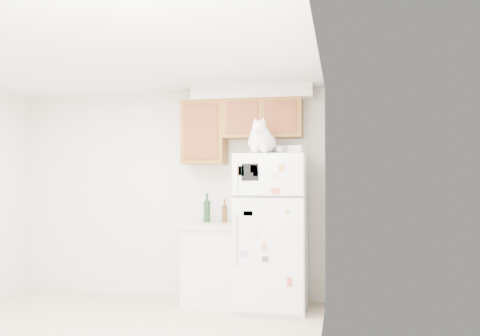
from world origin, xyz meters
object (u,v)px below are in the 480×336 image
(base_counter, at_px, (213,263))
(bottle_green, at_px, (207,207))
(bottle_amber, at_px, (225,211))
(refrigerator, at_px, (272,231))
(storage_box_back, at_px, (281,150))
(cat, at_px, (262,140))
(storage_box_front, at_px, (296,150))

(base_counter, relative_size, bottle_green, 2.67)
(base_counter, relative_size, bottle_amber, 3.35)
(refrigerator, xyz_separation_m, storage_box_back, (0.09, 0.11, 0.90))
(base_counter, relative_size, cat, 1.74)
(storage_box_front, height_order, bottle_amber, storage_box_front)
(cat, height_order, storage_box_back, cat)
(base_counter, height_order, bottle_amber, bottle_amber)
(base_counter, relative_size, storage_box_front, 6.13)
(bottle_green, bearing_deg, storage_box_back, -6.17)
(storage_box_front, height_order, bottle_green, storage_box_front)
(storage_box_back, height_order, bottle_green, storage_box_back)
(refrigerator, distance_m, cat, 1.02)
(base_counter, bearing_deg, bottle_green, 129.57)
(cat, height_order, bottle_amber, cat)
(base_counter, xyz_separation_m, storage_box_back, (0.78, 0.04, 1.29))
(base_counter, distance_m, cat, 1.54)
(base_counter, xyz_separation_m, cat, (0.61, -0.33, 1.38))
(bottle_green, bearing_deg, bottle_amber, -1.45)
(storage_box_back, relative_size, bottle_green, 0.52)
(refrigerator, relative_size, base_counter, 1.85)
(storage_box_back, bearing_deg, refrigerator, -149.94)
(cat, relative_size, bottle_green, 1.54)
(base_counter, bearing_deg, cat, -27.98)
(storage_box_front, relative_size, bottle_green, 0.44)
(base_counter, bearing_deg, storage_box_front, -9.40)
(refrigerator, bearing_deg, bottle_amber, 161.04)
(base_counter, relative_size, storage_box_back, 5.11)
(cat, height_order, bottle_green, cat)
(base_counter, height_order, storage_box_back, storage_box_back)
(cat, distance_m, bottle_amber, 1.04)
(storage_box_back, bearing_deg, bottle_amber, 151.72)
(storage_box_front, bearing_deg, storage_box_back, 147.27)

